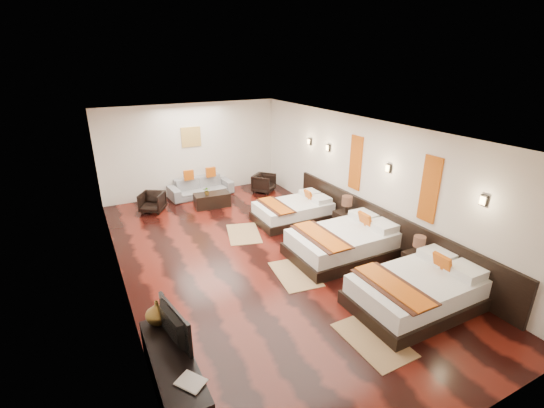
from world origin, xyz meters
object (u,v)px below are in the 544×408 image
tv_console (174,374)px  coffee_table (212,200)px  bed_far (294,211)px  armchair_left (152,202)px  nightstand_b (346,220)px  bed_mid (345,242)px  tv (169,326)px  figurine (158,312)px  nightstand_a (416,262)px  bed_near (418,290)px  book (184,390)px  armchair_right (264,183)px  table_plant (207,191)px  sofa (201,187)px

tv_console → coffee_table: 6.56m
bed_far → armchair_left: bed_far is taller
nightstand_b → coffee_table: nightstand_b is taller
bed_mid → tv: size_ratio=2.64×
figurine → nightstand_b: bearing=23.0°
coffee_table → nightstand_b: bearing=-53.4°
bed_mid → armchair_left: size_ratio=3.80×
nightstand_a → bed_near: bearing=-135.5°
tv → book: (-0.05, -0.85, -0.24)m
nightstand_b → armchair_right: size_ratio=1.47×
figurine → table_plant: 5.78m
armchair_left → bed_near: bearing=-30.9°
bed_far → bed_near: bearing=-90.0°
bed_near → nightstand_b: nightstand_b is taller
tv → armchair_right: 7.66m
nightstand_a → nightstand_b: nightstand_b is taller
nightstand_b → book: bearing=-145.2°
nightstand_b → sofa: 4.83m
tv → armchair_right: tv is taller
nightstand_a → table_plant: (-2.50, 5.38, 0.22)m
bed_far → tv_console: bed_far is taller
coffee_table → tv: bearing=-113.9°
bed_far → coffee_table: size_ratio=2.00×
book → coffee_table: (2.59, 6.60, -0.37)m
bed_mid → nightstand_a: size_ratio=2.78×
tv → coffee_table: (2.54, 5.74, -0.61)m
armchair_right → coffee_table: (-1.91, -0.46, -0.09)m
tv → figurine: bearing=-4.3°
tv → armchair_left: tv is taller
bed_mid → table_plant: (-1.75, 4.06, 0.21)m
bed_near → armchair_left: bed_near is taller
bed_far → figurine: bearing=-141.6°
book → bed_near: bearing=6.2°
nightstand_b → tv: tv is taller
armchair_right → table_plant: table_plant is taller
nightstand_a → tv: bearing=-176.1°
table_plant → armchair_right: bearing=13.7°
nightstand_b → armchair_right: bearing=97.0°
nightstand_a → tv: 4.93m
sofa → bed_near: bearing=-81.8°
figurine → armchair_left: 5.77m
bed_mid → armchair_left: (-3.21, 4.50, -0.03)m
sofa → table_plant: 1.12m
tv_console → figurine: figurine is taller
bed_far → armchair_right: size_ratio=3.12×
bed_mid → bed_far: bearing=90.1°
bed_mid → table_plant: 4.43m
nightstand_a → nightstand_b: size_ratio=0.90×
tv_console → figurine: size_ratio=5.09×
nightstand_b → armchair_left: bearing=138.0°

